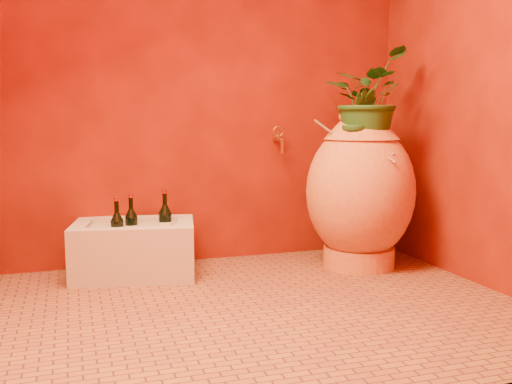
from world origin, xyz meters
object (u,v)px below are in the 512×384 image
object	(u,v)px
amphora	(360,191)
wine_bottle_a	(132,227)
stone_basin	(134,250)
wine_bottle_c	(165,224)
wine_bottle_b	(117,232)
wall_tap	(279,138)

from	to	relation	value
amphora	wine_bottle_a	world-z (taller)	amphora
amphora	stone_basin	bearing A→B (deg)	170.67
wine_bottle_c	wine_bottle_b	bearing A→B (deg)	-157.64
stone_basin	wall_tap	xyz separation A→B (m)	(0.93, 0.16, 0.62)
stone_basin	wall_tap	world-z (taller)	wall_tap
wine_bottle_a	amphora	bearing A→B (deg)	-9.70
amphora	stone_basin	distance (m)	1.37
amphora	wine_bottle_a	distance (m)	1.36
wine_bottle_a	wine_bottle_b	bearing A→B (deg)	-128.66
wine_bottle_a	wine_bottle_c	world-z (taller)	wine_bottle_c
wine_bottle_c	amphora	bearing A→B (deg)	-11.65
wall_tap	wine_bottle_b	bearing A→B (deg)	-165.84
wine_bottle_c	wall_tap	world-z (taller)	wall_tap
wall_tap	wine_bottle_a	bearing A→B (deg)	-170.85
stone_basin	wine_bottle_b	xyz separation A→B (m)	(-0.10, -0.10, 0.13)
wine_bottle_c	wall_tap	xyz separation A→B (m)	(0.75, 0.15, 0.48)
amphora	stone_basin	size ratio (longest dim) A/B	1.25
wine_bottle_b	amphora	bearing A→B (deg)	-4.79
stone_basin	wine_bottle_a	size ratio (longest dim) A/B	2.48
amphora	wine_bottle_b	distance (m)	1.43
wine_bottle_a	wine_bottle_c	bearing A→B (deg)	2.01
stone_basin	wine_bottle_a	world-z (taller)	wine_bottle_a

